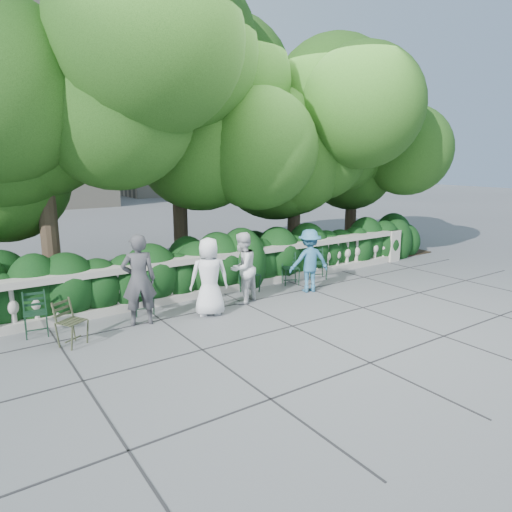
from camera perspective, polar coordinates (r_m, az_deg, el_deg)
ground at (r=10.15m, az=3.21°, el=-6.51°), size 90.00×90.00×0.00m
balustrade at (r=11.44m, az=-2.27°, el=-1.82°), size 12.00×0.44×1.00m
shrub_hedge at (r=12.56m, az=-5.17°, el=-2.87°), size 15.00×2.60×1.70m
tree_canopy at (r=12.66m, az=-3.17°, el=15.39°), size 15.04×6.52×6.78m
chair_a at (r=9.42m, az=-25.61°, el=-9.27°), size 0.50×0.54×0.84m
chair_b at (r=9.92m, az=-13.65°, el=-7.31°), size 0.52×0.55×0.84m
chair_c at (r=11.87m, az=4.51°, el=-3.74°), size 0.59×0.61×0.84m
chair_d at (r=11.19m, az=-0.31°, el=-4.70°), size 0.48×0.52×0.84m
chair_e at (r=12.53m, az=7.99°, el=-2.97°), size 0.59×0.61×0.84m
chair_weathered at (r=8.74m, az=-21.16°, el=-10.53°), size 0.62×0.64×0.84m
person_businessman at (r=9.54m, az=-5.87°, el=-2.60°), size 0.94×0.78×1.66m
person_woman_grey at (r=9.22m, az=-14.43°, el=-2.90°), size 0.75×0.58×1.83m
person_casual_man at (r=10.30m, az=-1.74°, el=-1.51°), size 0.97×0.88×1.63m
person_older_blue at (r=11.26m, az=6.67°, el=-0.58°), size 1.13×0.84×1.56m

